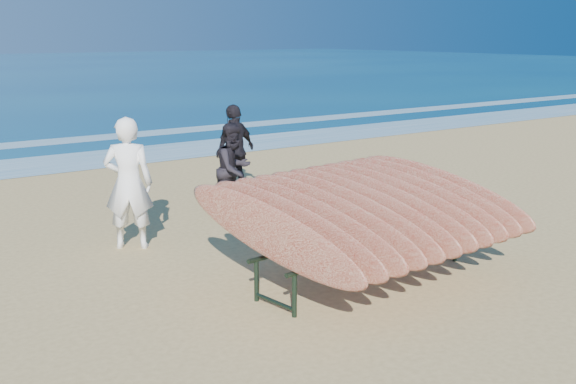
% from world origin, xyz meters
% --- Properties ---
extents(ground, '(120.00, 120.00, 0.00)m').
position_xyz_m(ground, '(0.00, 0.00, 0.00)').
color(ground, tan).
rests_on(ground, ground).
extents(foam_near, '(160.00, 160.00, 0.00)m').
position_xyz_m(foam_near, '(0.00, 10.00, 0.01)').
color(foam_near, white).
rests_on(foam_near, ground).
extents(foam_far, '(160.00, 160.00, 0.00)m').
position_xyz_m(foam_far, '(0.00, 13.50, 0.01)').
color(foam_far, white).
rests_on(foam_far, ground).
extents(surfboard_rack, '(3.47, 3.31, 1.43)m').
position_xyz_m(surfboard_rack, '(0.30, -0.41, 0.89)').
color(surfboard_rack, black).
rests_on(surfboard_rack, ground).
extents(person_white, '(0.83, 0.76, 1.90)m').
position_xyz_m(person_white, '(-1.50, 2.60, 0.95)').
color(person_white, white).
rests_on(person_white, ground).
extents(person_dark_a, '(0.90, 0.79, 1.57)m').
position_xyz_m(person_dark_a, '(0.73, 3.38, 0.78)').
color(person_dark_a, black).
rests_on(person_dark_a, ground).
extents(person_dark_b, '(1.10, 0.73, 1.74)m').
position_xyz_m(person_dark_b, '(1.51, 4.59, 0.87)').
color(person_dark_b, black).
rests_on(person_dark_b, ground).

